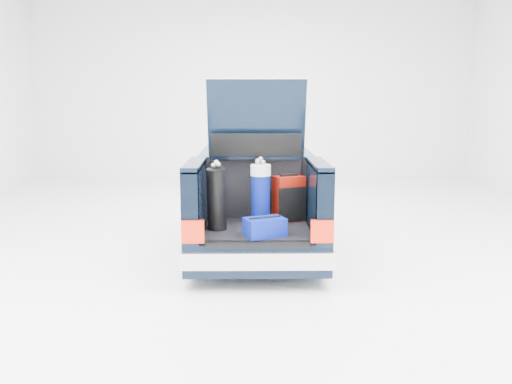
{
  "coord_description": "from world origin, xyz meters",
  "views": [
    {
      "loc": [
        -0.08,
        -8.16,
        2.22
      ],
      "look_at": [
        0.0,
        -0.5,
        0.89
      ],
      "focal_mm": 38.0,
      "sensor_mm": 36.0,
      "label": 1
    }
  ],
  "objects_px": {
    "car": "(256,199)",
    "blue_duffel": "(265,227)",
    "red_suitcase": "(289,199)",
    "blue_golf_bag": "(261,194)",
    "black_golf_bag": "(217,199)"
  },
  "relations": [
    {
      "from": "car",
      "to": "blue_duffel",
      "type": "xyz_separation_m",
      "value": [
        0.09,
        -2.01,
        0.04
      ]
    },
    {
      "from": "red_suitcase",
      "to": "blue_golf_bag",
      "type": "bearing_deg",
      "value": 179.63
    },
    {
      "from": "blue_golf_bag",
      "to": "blue_duffel",
      "type": "xyz_separation_m",
      "value": [
        0.04,
        -0.66,
        -0.29
      ]
    },
    {
      "from": "car",
      "to": "blue_duffel",
      "type": "relative_size",
      "value": 8.61
    },
    {
      "from": "car",
      "to": "blue_golf_bag",
      "type": "xyz_separation_m",
      "value": [
        0.05,
        -1.35,
        0.33
      ]
    },
    {
      "from": "car",
      "to": "blue_duffel",
      "type": "distance_m",
      "value": 2.01
    },
    {
      "from": "black_golf_bag",
      "to": "blue_duffel",
      "type": "xyz_separation_m",
      "value": [
        0.59,
        -0.33,
        -0.28
      ]
    },
    {
      "from": "black_golf_bag",
      "to": "car",
      "type": "bearing_deg",
      "value": 83.37
    },
    {
      "from": "blue_duffel",
      "to": "black_golf_bag",
      "type": "bearing_deg",
      "value": 128.59
    },
    {
      "from": "car",
      "to": "blue_golf_bag",
      "type": "distance_m",
      "value": 1.39
    },
    {
      "from": "red_suitcase",
      "to": "black_golf_bag",
      "type": "height_order",
      "value": "black_golf_bag"
    },
    {
      "from": "blue_duffel",
      "to": "car",
      "type": "bearing_deg",
      "value": 70.35
    },
    {
      "from": "blue_duffel",
      "to": "blue_golf_bag",
      "type": "bearing_deg",
      "value": 71.03
    },
    {
      "from": "car",
      "to": "blue_golf_bag",
      "type": "height_order",
      "value": "car"
    },
    {
      "from": "car",
      "to": "red_suitcase",
      "type": "xyz_separation_m",
      "value": [
        0.43,
        -1.19,
        0.23
      ]
    }
  ]
}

